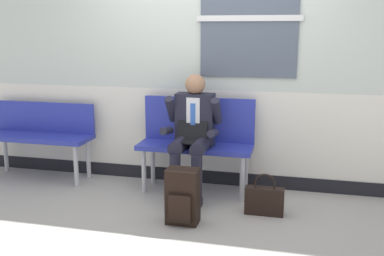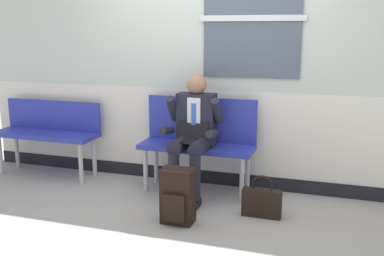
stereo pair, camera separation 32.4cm
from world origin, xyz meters
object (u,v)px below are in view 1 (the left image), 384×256
Objects in this scene: backpack at (183,197)px; bench_with_person at (197,137)px; handbag at (264,200)px; bench_empty at (40,132)px; person_seated at (192,132)px.

bench_with_person is at bearing 94.85° from backpack.
handbag is (0.78, -0.52, -0.45)m from bench_with_person.
handbag is (2.66, -0.51, -0.41)m from bench_empty.
bench_empty is 1.00× the size of person_seated.
person_seated is 2.50× the size of backpack.
bench_empty is 2.17m from backpack.
person_seated reaches higher than bench_with_person.
bench_empty is (-1.88, -0.01, -0.04)m from bench_with_person.
bench_empty is at bearing 155.87° from backpack.
person_seated reaches higher than bench_empty.
person_seated is at bearing 158.21° from handbag.
bench_empty is 1.90m from person_seated.
backpack is (1.96, -0.88, -0.30)m from bench_empty.
bench_empty is at bearing -179.61° from bench_with_person.
backpack is 0.80m from handbag.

